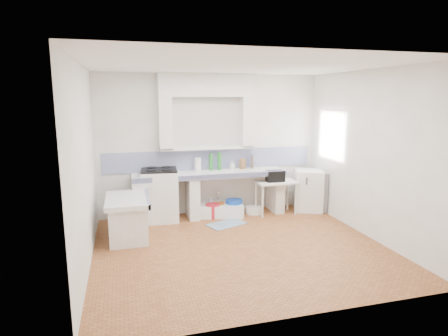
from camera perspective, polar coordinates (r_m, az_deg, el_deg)
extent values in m
plane|color=#9B5B31|center=(6.10, 2.51, -11.91)|extent=(4.50, 4.50, 0.00)
plane|color=white|center=(5.66, 2.74, 15.30)|extent=(4.50, 4.50, 0.00)
plane|color=white|center=(7.62, -1.97, 3.56)|extent=(4.50, 0.00, 4.50)
plane|color=white|center=(3.90, 11.62, -3.53)|extent=(4.50, 0.00, 4.50)
plane|color=white|center=(5.47, -20.43, 0.08)|extent=(0.00, 4.50, 4.50)
plane|color=white|center=(6.74, 21.16, 1.91)|extent=(0.00, 4.50, 4.50)
cube|color=white|center=(7.43, -2.57, 12.45)|extent=(1.90, 0.25, 0.45)
cube|color=#351C10|center=(7.80, 17.12, 4.73)|extent=(0.35, 0.86, 1.06)
cube|color=white|center=(7.70, 16.35, 7.54)|extent=(0.01, 0.84, 0.24)
cube|color=white|center=(7.40, -2.16, -0.90)|extent=(3.00, 0.60, 0.08)
cube|color=navy|center=(7.13, -1.66, -1.33)|extent=(3.00, 0.04, 0.10)
cube|color=white|center=(7.33, -12.90, -4.90)|extent=(0.20, 0.55, 0.82)
cube|color=white|center=(7.44, -4.78, -4.44)|extent=(0.20, 0.55, 0.82)
cube|color=white|center=(7.93, 7.79, -3.55)|extent=(0.20, 0.55, 0.82)
cube|color=white|center=(6.49, -14.46, -4.71)|extent=(0.70, 1.10, 0.08)
cube|color=white|center=(6.59, -14.32, -7.64)|extent=(0.60, 1.00, 0.62)
cube|color=navy|center=(6.50, -11.54, -4.56)|extent=(0.04, 1.10, 0.10)
cube|color=navy|center=(7.65, -1.93, 1.31)|extent=(4.27, 0.03, 0.40)
cube|color=white|center=(7.35, -9.70, -4.10)|extent=(0.74, 0.72, 0.97)
cube|color=white|center=(7.60, -0.55, -6.44)|extent=(0.98, 0.66, 0.22)
cube|color=white|center=(7.72, 7.83, -4.46)|extent=(0.83, 0.48, 0.04)
cube|color=white|center=(8.08, 12.64, -3.31)|extent=(0.71, 0.71, 0.86)
cylinder|color=red|center=(7.49, -1.71, -6.48)|extent=(0.30, 0.30, 0.27)
cylinder|color=#C15B0B|center=(7.61, -0.87, -6.27)|extent=(0.32, 0.32, 0.25)
cylinder|color=blue|center=(7.62, 1.50, -5.98)|extent=(0.39, 0.39, 0.32)
cylinder|color=white|center=(7.79, 4.53, -6.34)|extent=(0.38, 0.38, 0.14)
cylinder|color=silver|center=(7.72, -2.04, -5.77)|extent=(0.11, 0.11, 0.32)
cylinder|color=silver|center=(7.72, -0.87, -5.94)|extent=(0.09, 0.09, 0.27)
cube|color=black|center=(7.59, 7.77, -1.22)|extent=(0.36, 0.21, 0.22)
cylinder|color=#227826|center=(7.52, -1.99, 0.92)|extent=(0.10, 0.10, 0.34)
cylinder|color=#227826|center=(7.56, -0.69, 1.04)|extent=(0.09, 0.09, 0.36)
cube|color=olive|center=(7.71, 2.82, 0.66)|extent=(0.13, 0.12, 0.21)
cube|color=olive|center=(7.77, 4.31, 0.92)|extent=(0.06, 0.19, 0.26)
cylinder|color=white|center=(7.47, -3.99, 0.53)|extent=(0.15, 0.15, 0.26)
imported|color=white|center=(7.64, 1.21, 0.47)|extent=(0.10, 0.10, 0.18)
cube|color=#2E578B|center=(7.12, 0.38, -8.49)|extent=(0.80, 0.64, 0.01)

